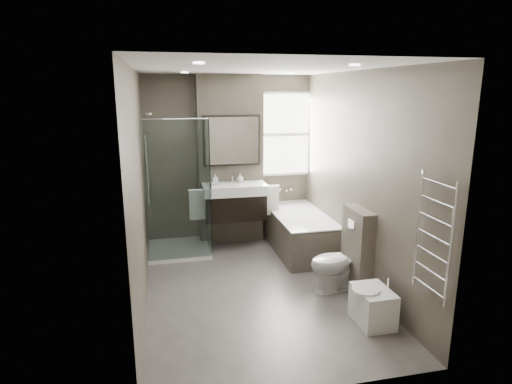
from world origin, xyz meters
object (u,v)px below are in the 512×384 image
object	(u,v)px
toilet	(338,262)
bidet	(372,305)
bathtub	(299,230)
vanity	(235,201)

from	to	relation	value
toilet	bidet	world-z (taller)	toilet
bathtub	bidet	size ratio (longest dim) A/B	3.26
bidet	bathtub	bearing A→B (deg)	92.39
vanity	toilet	world-z (taller)	vanity
bathtub	bidet	xyz separation A→B (m)	(0.09, -2.15, -0.12)
vanity	toilet	size ratio (longest dim) A/B	1.35
bathtub	bidet	world-z (taller)	bathtub
toilet	bidet	bearing A→B (deg)	-5.06
bathtub	toilet	distance (m)	1.35
vanity	bidet	bearing A→B (deg)	-67.70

